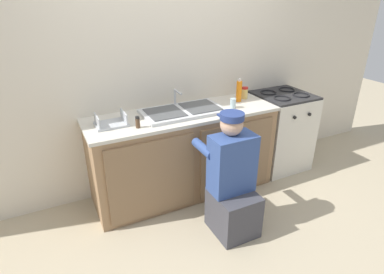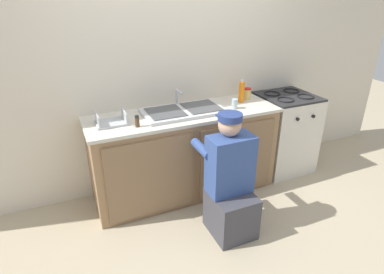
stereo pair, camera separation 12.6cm
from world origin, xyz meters
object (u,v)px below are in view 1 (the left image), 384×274
plumber_person (232,185)px  dish_rack_tray (111,123)px  stove_range (280,131)px  condiment_jar (245,93)px  sink_double_basin (183,111)px  soap_bottle_orange (239,91)px  spice_bottle_pepper (138,122)px  water_glass (233,103)px

plumber_person → dish_rack_tray: size_ratio=3.94×
stove_range → condiment_jar: 0.70m
plumber_person → condiment_jar: bearing=51.4°
sink_double_basin → dish_rack_tray: sink_double_basin is taller
dish_rack_tray → condiment_jar: bearing=4.2°
stove_range → soap_bottle_orange: 0.81m
sink_double_basin → plumber_person: plumber_person is taller
condiment_jar → spice_bottle_pepper: bearing=-168.4°
dish_rack_tray → condiment_jar: (1.50, 0.11, 0.04)m
sink_double_basin → water_glass: 0.52m
water_glass → soap_bottle_orange: bearing=41.8°
plumber_person → soap_bottle_orange: size_ratio=4.42×
sink_double_basin → soap_bottle_orange: 0.69m
sink_double_basin → dish_rack_tray: size_ratio=2.86×
dish_rack_tray → water_glass: size_ratio=2.80×
sink_double_basin → water_glass: size_ratio=8.00×
sink_double_basin → plumber_person: (0.12, -0.74, -0.46)m
water_glass → soap_bottle_orange: (0.17, 0.15, 0.06)m
dish_rack_tray → plumber_person: bearing=-41.6°
plumber_person → soap_bottle_orange: 1.12m
stove_range → spice_bottle_pepper: spice_bottle_pepper is taller
stove_range → plumber_person: bearing=-147.3°
plumber_person → dish_rack_tray: 1.20m
plumber_person → soap_bottle_orange: bearing=54.7°
condiment_jar → water_glass: bearing=-144.1°
condiment_jar → spice_bottle_pepper: size_ratio=1.22×
stove_range → plumber_person: (-1.15, -0.74, 0.00)m
plumber_person → condiment_jar: plumber_person is taller
condiment_jar → soap_bottle_orange: (-0.11, -0.05, 0.05)m
stove_range → dish_rack_tray: dish_rack_tray is taller
spice_bottle_pepper → soap_bottle_orange: 1.21m
spice_bottle_pepper → water_glass: bearing=3.6°
sink_double_basin → dish_rack_tray: 0.70m
soap_bottle_orange → water_glass: bearing=-138.2°
dish_rack_tray → spice_bottle_pepper: dish_rack_tray is taller
water_glass → spice_bottle_pepper: spice_bottle_pepper is taller
sink_double_basin → soap_bottle_orange: soap_bottle_orange is taller
plumber_person → dish_rack_tray: bearing=138.4°
sink_double_basin → spice_bottle_pepper: 0.54m
dish_rack_tray → soap_bottle_orange: (1.39, 0.06, 0.09)m
plumber_person → condiment_jar: size_ratio=8.63×
sink_double_basin → soap_bottle_orange: bearing=4.2°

